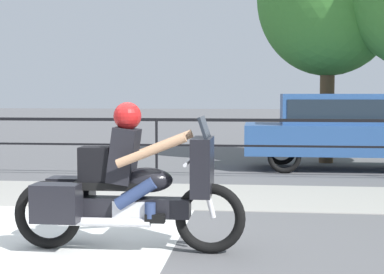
% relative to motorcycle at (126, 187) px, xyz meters
% --- Properties ---
extents(ground_plane, '(120.00, 120.00, 0.00)m').
position_rel_motorcycle_xyz_m(ground_plane, '(-0.60, -0.00, -0.68)').
color(ground_plane, '#565659').
extents(sidewalk_band, '(44.00, 2.40, 0.01)m').
position_rel_motorcycle_xyz_m(sidewalk_band, '(-0.60, 3.40, -0.68)').
color(sidewalk_band, '#99968E').
rests_on(sidewalk_band, ground).
extents(crosswalk_band, '(3.23, 6.00, 0.01)m').
position_rel_motorcycle_xyz_m(crosswalk_band, '(-1.13, -0.20, -0.68)').
color(crosswalk_band, silver).
rests_on(crosswalk_band, ground).
extents(fence_railing, '(36.00, 0.05, 1.17)m').
position_rel_motorcycle_xyz_m(fence_railing, '(-0.60, 5.40, 0.24)').
color(fence_railing, black).
rests_on(fence_railing, ground).
extents(motorcycle, '(2.46, 0.76, 1.56)m').
position_rel_motorcycle_xyz_m(motorcycle, '(0.00, 0.00, 0.00)').
color(motorcycle, black).
rests_on(motorcycle, ground).
extents(parked_car, '(4.37, 1.60, 1.65)m').
position_rel_motorcycle_xyz_m(parked_car, '(3.18, 7.04, 0.26)').
color(parked_car, '#284C84').
rests_on(parked_car, ground).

